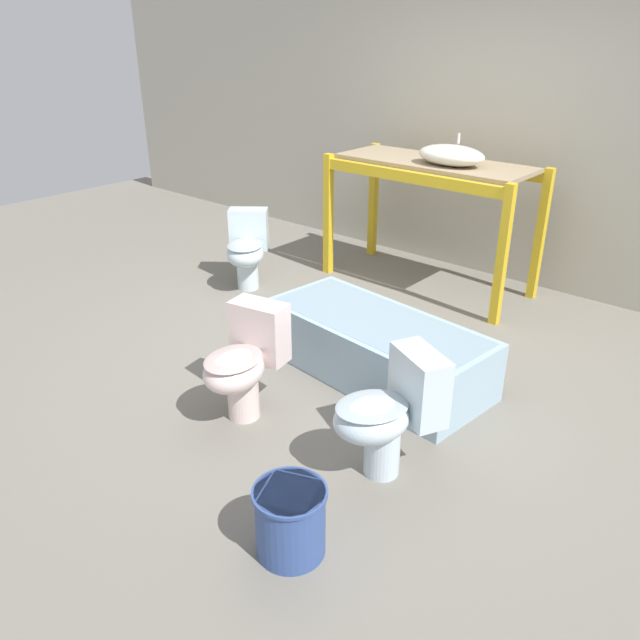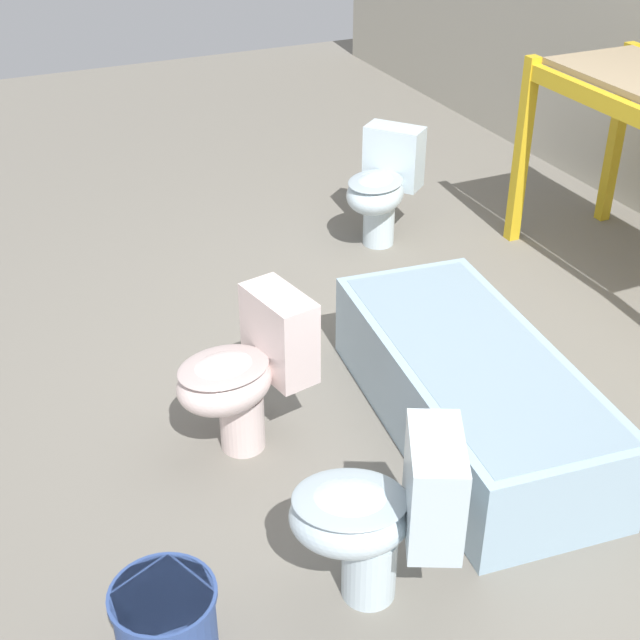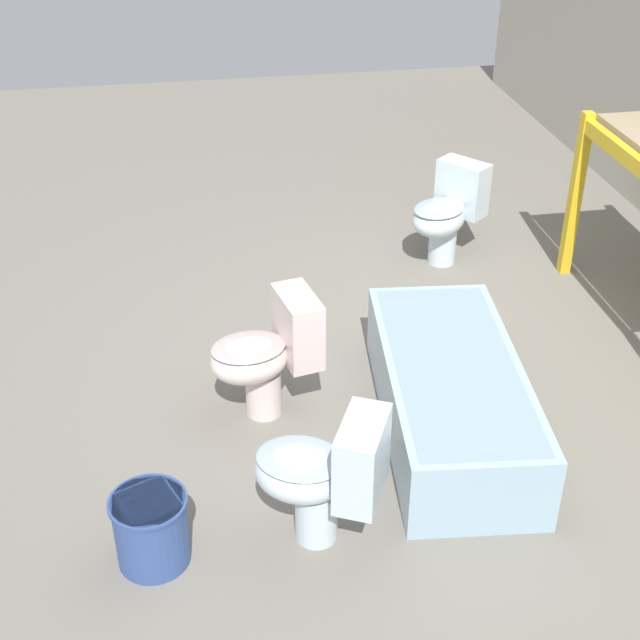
% 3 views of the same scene
% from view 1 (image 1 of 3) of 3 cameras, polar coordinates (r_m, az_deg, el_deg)
% --- Properties ---
extents(ground_plane, '(12.00, 12.00, 0.00)m').
position_cam_1_polar(ground_plane, '(4.63, 2.70, -2.63)').
color(ground_plane, slate).
extents(warehouse_wall_rear, '(10.80, 0.08, 3.20)m').
position_cam_1_polar(warehouse_wall_rear, '(5.95, 16.67, 18.88)').
color(warehouse_wall_rear, '#B2AD9E').
rests_on(warehouse_wall_rear, ground_plane).
extents(shelving_rack, '(1.82, 0.78, 1.13)m').
position_cam_1_polar(shelving_rack, '(5.59, 10.22, 12.27)').
color(shelving_rack, gold).
rests_on(shelving_rack, ground_plane).
extents(sink_basin, '(0.58, 0.36, 0.24)m').
position_cam_1_polar(sink_basin, '(5.37, 11.91, 14.53)').
color(sink_basin, silver).
rests_on(sink_basin, shelving_rack).
extents(bathtub_main, '(1.63, 0.84, 0.41)m').
position_cam_1_polar(bathtub_main, '(4.21, 5.12, -2.15)').
color(bathtub_main, '#99B7CC').
rests_on(bathtub_main, ground_plane).
extents(toilet_near, '(0.62, 0.65, 0.68)m').
position_cam_1_polar(toilet_near, '(5.63, -6.70, 6.58)').
color(toilet_near, silver).
rests_on(toilet_near, ground_plane).
extents(toilet_far, '(0.44, 0.62, 0.68)m').
position_cam_1_polar(toilet_far, '(3.73, -6.93, -3.67)').
color(toilet_far, silver).
rests_on(toilet_far, ground_plane).
extents(toilet_extra, '(0.55, 0.65, 0.68)m').
position_cam_1_polar(toilet_extra, '(3.26, 6.36, -8.31)').
color(toilet_extra, silver).
rests_on(toilet_extra, ground_plane).
extents(bucket_white, '(0.34, 0.34, 0.34)m').
position_cam_1_polar(bucket_white, '(2.92, -2.73, -17.76)').
color(bucket_white, '#334C8C').
rests_on(bucket_white, ground_plane).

